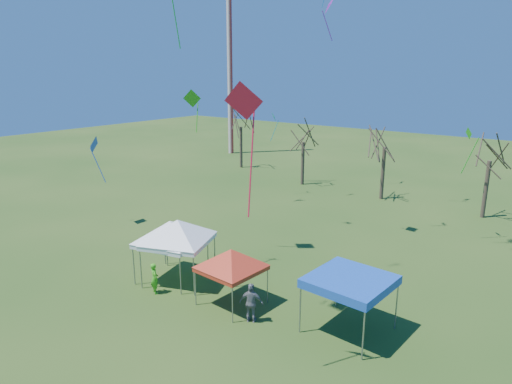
# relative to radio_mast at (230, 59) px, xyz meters

# --- Properties ---
(ground) EXTENTS (140.00, 140.00, 0.00)m
(ground) POSITION_rel_radio_mast_xyz_m (28.00, -34.00, -12.50)
(ground) COLOR #254716
(ground) RESTS_ON ground
(radio_mast) EXTENTS (0.70, 0.70, 25.00)m
(radio_mast) POSITION_rel_radio_mast_xyz_m (0.00, 0.00, 0.00)
(radio_mast) COLOR silver
(radio_mast) RESTS_ON ground
(tree_0) EXTENTS (3.83, 3.83, 8.44)m
(tree_0) POSITION_rel_radio_mast_xyz_m (7.15, -6.62, -6.01)
(tree_0) COLOR #3D2D21
(tree_0) RESTS_ON ground
(tree_1) EXTENTS (3.42, 3.42, 7.54)m
(tree_1) POSITION_rel_radio_mast_xyz_m (17.23, -9.35, -6.71)
(tree_1) COLOR #3D2D21
(tree_1) RESTS_ON ground
(tree_2) EXTENTS (3.71, 3.71, 8.18)m
(tree_2) POSITION_rel_radio_mast_xyz_m (25.63, -9.62, -6.21)
(tree_2) COLOR #3D2D21
(tree_2) RESTS_ON ground
(tree_3) EXTENTS (3.59, 3.59, 7.91)m
(tree_3) POSITION_rel_radio_mast_xyz_m (34.03, -9.96, -6.42)
(tree_3) COLOR #3D2D21
(tree_3) RESTS_ON ground
(tent_white_west) EXTENTS (4.23, 4.23, 3.85)m
(tent_white_west) POSITION_rel_radio_mast_xyz_m (22.76, -31.98, -9.39)
(tent_white_west) COLOR gray
(tent_white_west) RESTS_ON ground
(tent_white_mid) EXTENTS (4.20, 4.20, 3.98)m
(tent_white_mid) POSITION_rel_radio_mast_xyz_m (23.21, -31.85, -9.29)
(tent_white_mid) COLOR gray
(tent_white_mid) RESTS_ON ground
(tent_red) EXTENTS (3.75, 3.75, 3.32)m
(tent_red) POSITION_rel_radio_mast_xyz_m (27.20, -32.19, -9.82)
(tent_red) COLOR gray
(tent_red) RESTS_ON ground
(tent_blue) EXTENTS (3.45, 3.45, 2.55)m
(tent_blue) POSITION_rel_radio_mast_xyz_m (32.81, -30.93, -10.16)
(tent_blue) COLOR gray
(tent_blue) RESTS_ON ground
(person_green) EXTENTS (0.70, 0.59, 1.63)m
(person_green) POSITION_rel_radio_mast_xyz_m (23.33, -33.71, -11.68)
(person_green) COLOR green
(person_green) RESTS_ON ground
(person_grey) EXTENTS (1.19, 0.87, 1.88)m
(person_grey) POSITION_rel_radio_mast_xyz_m (28.98, -32.92, -11.56)
(person_grey) COLOR slate
(person_grey) RESTS_ON ground
(kite_1) EXTENTS (1.00, 0.70, 2.27)m
(kite_1) POSITION_rel_radio_mast_xyz_m (22.84, -30.05, -2.85)
(kite_1) COLOR #2B9D18
(kite_1) RESTS_ON ground
(kite_5) EXTENTS (1.50, 0.95, 4.53)m
(kite_5) POSITION_rel_radio_mast_xyz_m (31.03, -35.90, -2.37)
(kite_5) COLOR red
(kite_5) RESTS_ON ground
(kite_14) EXTENTS (1.26, 1.42, 3.55)m
(kite_14) POSITION_rel_radio_mast_xyz_m (11.69, -28.93, -6.54)
(kite_14) COLOR blue
(kite_14) RESTS_ON ground
(kite_22) EXTENTS (1.02, 1.06, 2.99)m
(kite_22) POSITION_rel_radio_mast_xyz_m (33.67, -16.05, -5.40)
(kite_22) COLOR green
(kite_22) RESTS_ON ground
(kite_11) EXTENTS (1.23, 1.34, 2.59)m
(kite_11) POSITION_rel_radio_mast_xyz_m (26.12, -21.51, 2.39)
(kite_11) COLOR purple
(kite_11) RESTS_ON ground
(kite_13) EXTENTS (1.06, 1.10, 2.63)m
(kite_13) POSITION_rel_radio_mast_xyz_m (17.06, -14.15, -5.43)
(kite_13) COLOR #0CB5B2
(kite_13) RESTS_ON ground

